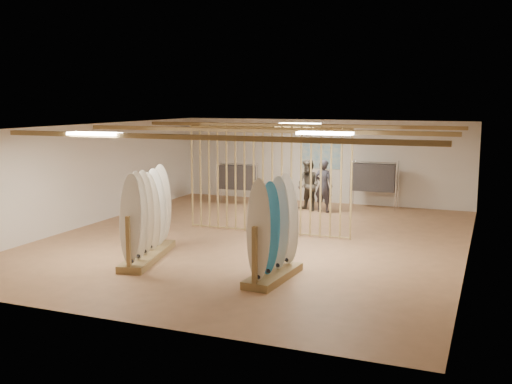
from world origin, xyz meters
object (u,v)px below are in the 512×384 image
at_px(rack_left, 147,229).
at_px(clothing_rack_b, 374,177).
at_px(shopper_b, 309,182).
at_px(shopper_a, 324,182).
at_px(rack_right, 273,245).
at_px(clothing_rack_a, 237,177).

distance_m(rack_left, clothing_rack_b, 8.70).
bearing_deg(rack_left, shopper_b, 63.70).
relative_size(rack_left, shopper_a, 1.34).
height_order(rack_right, clothing_rack_b, rack_right).
bearing_deg(shopper_b, clothing_rack_a, -158.46).
bearing_deg(clothing_rack_b, clothing_rack_a, -166.89).
bearing_deg(clothing_rack_a, shopper_a, -8.01).
height_order(clothing_rack_a, shopper_b, shopper_b).
height_order(shopper_a, shopper_b, shopper_a).
bearing_deg(rack_right, shopper_b, 106.01).
xyz_separation_m(clothing_rack_a, shopper_b, (2.54, -0.23, 0.00)).
bearing_deg(clothing_rack_b, shopper_b, -146.68).
bearing_deg(shopper_a, clothing_rack_a, 7.81).
distance_m(clothing_rack_a, shopper_b, 2.55).
bearing_deg(shopper_a, rack_left, 86.10).
relative_size(rack_right, clothing_rack_a, 1.43).
relative_size(clothing_rack_a, clothing_rack_b, 0.91).
height_order(clothing_rack_b, shopper_b, shopper_b).
height_order(rack_left, shopper_a, rack_left).
height_order(clothing_rack_a, shopper_a, shopper_a).
bearing_deg(rack_right, clothing_rack_a, 122.68).
distance_m(clothing_rack_b, shopper_a, 1.79).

